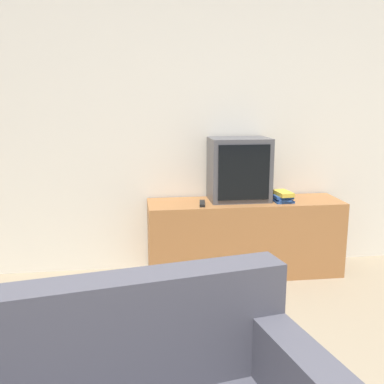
% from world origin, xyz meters
% --- Properties ---
extents(wall_back, '(9.00, 0.06, 2.60)m').
position_xyz_m(wall_back, '(0.00, 3.03, 1.30)').
color(wall_back, silver).
rests_on(wall_back, ground_plane).
extents(tv_stand, '(1.69, 0.46, 0.66)m').
position_xyz_m(tv_stand, '(0.58, 2.75, 0.33)').
color(tv_stand, '#9E6638').
rests_on(tv_stand, ground_plane).
extents(television, '(0.51, 0.36, 0.54)m').
position_xyz_m(television, '(0.53, 2.80, 0.93)').
color(television, '#4C4C51').
rests_on(television, tv_stand).
extents(book_stack, '(0.16, 0.22, 0.09)m').
position_xyz_m(book_stack, '(0.89, 2.68, 0.71)').
color(book_stack, '#23478E').
rests_on(book_stack, tv_stand).
extents(remote_on_stand, '(0.07, 0.19, 0.02)m').
position_xyz_m(remote_on_stand, '(0.19, 2.66, 0.67)').
color(remote_on_stand, black).
rests_on(remote_on_stand, tv_stand).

